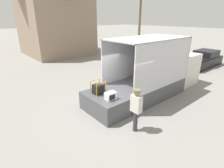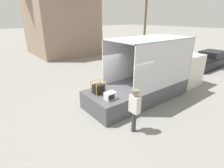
{
  "view_description": "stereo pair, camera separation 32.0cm",
  "coord_description": "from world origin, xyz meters",
  "px_view_note": "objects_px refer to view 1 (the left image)",
  "views": [
    {
      "loc": [
        -5.35,
        -5.99,
        4.36
      ],
      "look_at": [
        -0.44,
        -0.2,
        1.46
      ],
      "focal_mm": 28.0,
      "sensor_mm": 36.0,
      "label": 1
    },
    {
      "loc": [
        -5.1,
        -6.19,
        4.36
      ],
      "look_at": [
        -0.44,
        -0.2,
        1.46
      ],
      "focal_mm": 28.0,
      "sensor_mm": 36.0,
      "label": 2
    }
  ],
  "objects_px": {
    "microwave": "(111,96)",
    "portable_generator": "(99,89)",
    "box_truck": "(161,75)",
    "worker_person": "(136,106)",
    "pickup_truck_black": "(203,60)",
    "utility_pole": "(140,23)"
  },
  "relations": [
    {
      "from": "worker_person",
      "to": "pickup_truck_black",
      "type": "bearing_deg",
      "value": 12.73
    },
    {
      "from": "box_truck",
      "to": "microwave",
      "type": "distance_m",
      "value": 4.65
    },
    {
      "from": "worker_person",
      "to": "pickup_truck_black",
      "type": "distance_m",
      "value": 12.69
    },
    {
      "from": "portable_generator",
      "to": "worker_person",
      "type": "bearing_deg",
      "value": -87.67
    },
    {
      "from": "pickup_truck_black",
      "to": "worker_person",
      "type": "bearing_deg",
      "value": -167.27
    },
    {
      "from": "utility_pole",
      "to": "microwave",
      "type": "bearing_deg",
      "value": -142.61
    },
    {
      "from": "worker_person",
      "to": "pickup_truck_black",
      "type": "relative_size",
      "value": 0.37
    },
    {
      "from": "worker_person",
      "to": "utility_pole",
      "type": "relative_size",
      "value": 0.26
    },
    {
      "from": "pickup_truck_black",
      "to": "utility_pole",
      "type": "bearing_deg",
      "value": 83.91
    },
    {
      "from": "pickup_truck_black",
      "to": "microwave",
      "type": "bearing_deg",
      "value": -173.93
    },
    {
      "from": "box_truck",
      "to": "worker_person",
      "type": "relative_size",
      "value": 3.7
    },
    {
      "from": "portable_generator",
      "to": "pickup_truck_black",
      "type": "xyz_separation_m",
      "value": [
        12.46,
        0.45,
        -0.54
      ]
    },
    {
      "from": "portable_generator",
      "to": "pickup_truck_black",
      "type": "bearing_deg",
      "value": 2.07
    },
    {
      "from": "box_truck",
      "to": "worker_person",
      "type": "height_order",
      "value": "box_truck"
    },
    {
      "from": "pickup_truck_black",
      "to": "portable_generator",
      "type": "bearing_deg",
      "value": -177.93
    },
    {
      "from": "microwave",
      "to": "utility_pole",
      "type": "bearing_deg",
      "value": 37.39
    },
    {
      "from": "box_truck",
      "to": "portable_generator",
      "type": "bearing_deg",
      "value": 175.74
    },
    {
      "from": "portable_generator",
      "to": "microwave",
      "type": "bearing_deg",
      "value": -88.15
    },
    {
      "from": "microwave",
      "to": "portable_generator",
      "type": "relative_size",
      "value": 0.79
    },
    {
      "from": "utility_pole",
      "to": "box_truck",
      "type": "bearing_deg",
      "value": -132.07
    },
    {
      "from": "microwave",
      "to": "portable_generator",
      "type": "height_order",
      "value": "portable_generator"
    },
    {
      "from": "portable_generator",
      "to": "pickup_truck_black",
      "type": "height_order",
      "value": "portable_generator"
    }
  ]
}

